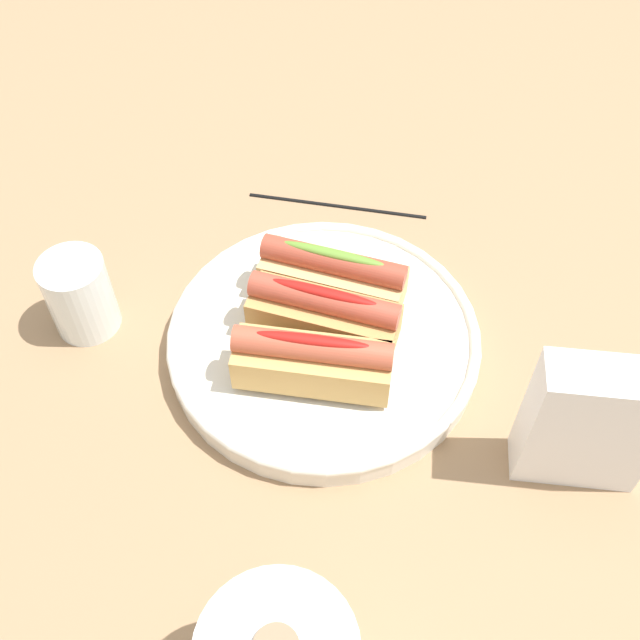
# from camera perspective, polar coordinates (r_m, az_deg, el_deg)

# --- Properties ---
(ground_plane) EXTENTS (2.40, 2.40, 0.00)m
(ground_plane) POSITION_cam_1_polar(r_m,az_deg,el_deg) (0.80, 0.28, -2.09)
(ground_plane) COLOR #9E7A56
(serving_bowl) EXTENTS (0.32, 0.32, 0.03)m
(serving_bowl) POSITION_cam_1_polar(r_m,az_deg,el_deg) (0.78, -0.00, -1.55)
(serving_bowl) COLOR silver
(serving_bowl) RESTS_ON ground_plane
(hotdog_front) EXTENTS (0.15, 0.07, 0.06)m
(hotdog_front) POSITION_cam_1_polar(r_m,az_deg,el_deg) (0.78, 0.82, 3.44)
(hotdog_front) COLOR #DBB270
(hotdog_front) RESTS_ON serving_bowl
(hotdog_back) EXTENTS (0.15, 0.07, 0.06)m
(hotdog_back) POSITION_cam_1_polar(r_m,az_deg,el_deg) (0.75, -0.00, 0.37)
(hotdog_back) COLOR tan
(hotdog_back) RESTS_ON serving_bowl
(hotdog_side) EXTENTS (0.15, 0.06, 0.06)m
(hotdog_side) POSITION_cam_1_polar(r_m,az_deg,el_deg) (0.72, -0.90, -2.99)
(hotdog_side) COLOR tan
(hotdog_side) RESTS_ON serving_bowl
(water_glass) EXTENTS (0.07, 0.07, 0.09)m
(water_glass) POSITION_cam_1_polar(r_m,az_deg,el_deg) (0.82, -17.56, 1.55)
(water_glass) COLOR white
(water_glass) RESTS_ON ground_plane
(napkin_box) EXTENTS (0.11, 0.05, 0.15)m
(napkin_box) POSITION_cam_1_polar(r_m,az_deg,el_deg) (0.70, 19.68, -7.38)
(napkin_box) COLOR white
(napkin_box) RESTS_ON ground_plane
(chopstick_near) EXTENTS (0.22, 0.01, 0.01)m
(chopstick_near) POSITION_cam_1_polar(r_m,az_deg,el_deg) (0.94, 1.29, 8.67)
(chopstick_near) COLOR black
(chopstick_near) RESTS_ON ground_plane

